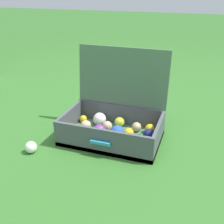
% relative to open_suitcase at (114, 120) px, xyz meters
% --- Properties ---
extents(ground_plane, '(16.00, 16.00, 0.00)m').
position_rel_open_suitcase_xyz_m(ground_plane, '(0.01, -0.01, -0.11)').
color(ground_plane, '#336B28').
extents(open_suitcase, '(0.56, 0.42, 0.50)m').
position_rel_open_suitcase_xyz_m(open_suitcase, '(0.00, 0.00, 0.00)').
color(open_suitcase, '#4C7051').
rests_on(open_suitcase, ground).
extents(stray_ball_on_grass, '(0.06, 0.06, 0.06)m').
position_rel_open_suitcase_xyz_m(stray_ball_on_grass, '(-0.37, -0.32, -0.08)').
color(stray_ball_on_grass, white).
rests_on(stray_ball_on_grass, ground).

